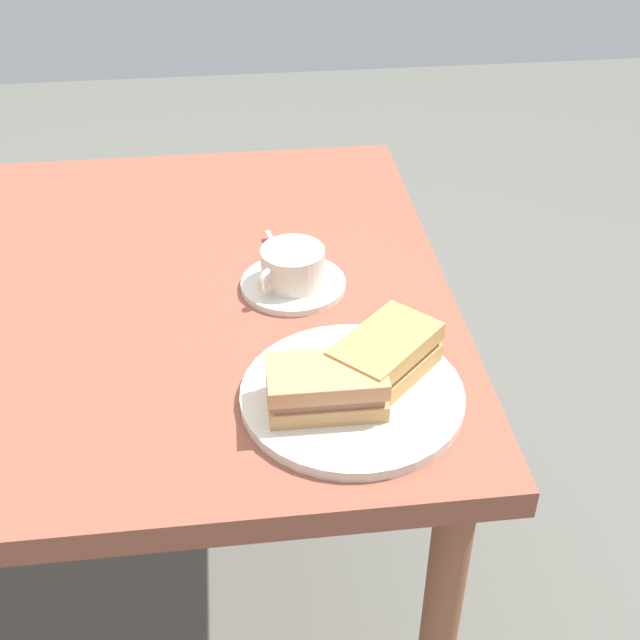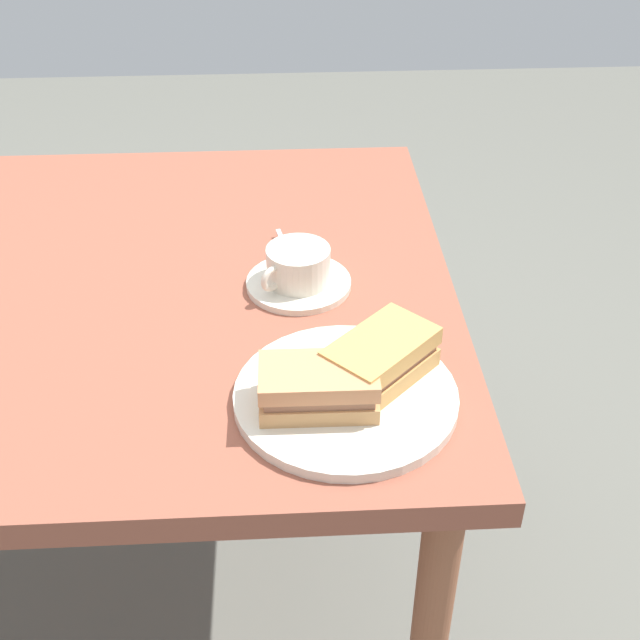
# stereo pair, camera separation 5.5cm
# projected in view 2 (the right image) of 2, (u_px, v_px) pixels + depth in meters

# --- Properties ---
(ground_plane) EXTENTS (6.00, 6.00, 0.00)m
(ground_plane) POSITION_uv_depth(u_px,v_px,m) (124.00, 600.00, 1.65)
(ground_plane) COLOR #64645B
(dining_table) EXTENTS (1.16, 0.90, 0.75)m
(dining_table) POSITION_uv_depth(u_px,v_px,m) (63.00, 328.00, 1.25)
(dining_table) COLOR brown
(dining_table) RESTS_ON ground_plane
(sandwich_plate) EXTENTS (0.27, 0.27, 0.01)m
(sandwich_plate) POSITION_uv_depth(u_px,v_px,m) (346.00, 397.00, 1.00)
(sandwich_plate) COLOR silver
(sandwich_plate) RESTS_ON dining_table
(sandwich_front) EXTENTS (0.14, 0.08, 0.05)m
(sandwich_front) POSITION_uv_depth(u_px,v_px,m) (318.00, 387.00, 0.96)
(sandwich_front) COLOR tan
(sandwich_front) RESTS_ON sandwich_plate
(sandwich_back) EXTENTS (0.15, 0.15, 0.06)m
(sandwich_back) POSITION_uv_depth(u_px,v_px,m) (381.00, 358.00, 1.00)
(sandwich_back) COLOR tan
(sandwich_back) RESTS_ON sandwich_plate
(coffee_saucer) EXTENTS (0.15, 0.15, 0.01)m
(coffee_saucer) POSITION_uv_depth(u_px,v_px,m) (299.00, 283.00, 1.20)
(coffee_saucer) COLOR silver
(coffee_saucer) RESTS_ON dining_table
(coffee_cup) EXTENTS (0.10, 0.10, 0.05)m
(coffee_cup) POSITION_uv_depth(u_px,v_px,m) (298.00, 264.00, 1.18)
(coffee_cup) COLOR silver
(coffee_cup) RESTS_ON coffee_saucer
(spoon) EXTENTS (0.03, 0.10, 0.01)m
(spoon) POSITION_uv_depth(u_px,v_px,m) (287.00, 251.00, 1.26)
(spoon) COLOR silver
(spoon) RESTS_ON coffee_saucer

